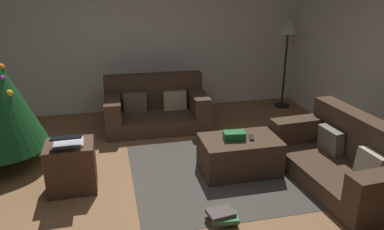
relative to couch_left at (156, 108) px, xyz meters
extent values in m
plane|color=brown|center=(-0.36, -2.25, -0.30)|extent=(6.40, 6.40, 0.00)
cube|color=silver|center=(-0.36, 0.89, 1.00)|extent=(6.40, 0.12, 2.60)
cube|color=#473323|center=(0.00, -0.10, -0.18)|extent=(1.59, 0.95, 0.24)
cube|color=#473323|center=(0.01, 0.23, 0.21)|extent=(1.57, 0.29, 0.55)
cube|color=#473323|center=(0.66, -0.12, 0.10)|extent=(0.27, 0.90, 0.31)
cube|color=#473323|center=(-0.66, -0.08, 0.10)|extent=(0.27, 0.90, 0.31)
cube|color=tan|center=(0.31, 0.02, 0.09)|extent=(0.36, 0.15, 0.31)
cube|color=brown|center=(-0.31, 0.04, 0.09)|extent=(0.38, 0.21, 0.31)
cube|color=#473323|center=(1.79, -2.26, -0.18)|extent=(1.00, 1.79, 0.23)
cube|color=#473323|center=(2.11, -2.24, 0.20)|extent=(0.35, 1.74, 0.53)
cube|color=#473323|center=(1.74, -1.51, 0.08)|extent=(0.90, 0.30, 0.30)
cube|color=#BCB299|center=(1.94, -2.59, 0.08)|extent=(0.16, 0.37, 0.31)
cube|color=#716B5B|center=(1.89, -1.90, 0.08)|extent=(0.17, 0.37, 0.31)
cube|color=#473323|center=(0.78, -1.73, -0.08)|extent=(0.93, 0.60, 0.43)
cube|color=#19662D|center=(0.71, -1.73, 0.18)|extent=(0.27, 0.18, 0.10)
cube|color=black|center=(0.92, -1.75, 0.15)|extent=(0.09, 0.17, 0.02)
cylinder|color=brown|center=(-2.02, -0.95, -0.16)|extent=(0.10, 0.10, 0.27)
sphere|color=#CC33BF|center=(-1.88, -1.04, 0.87)|extent=(0.06, 0.06, 0.06)
sphere|color=yellow|center=(-1.83, -1.08, 0.69)|extent=(0.08, 0.08, 0.08)
sphere|color=orange|center=(-1.90, -0.94, 0.97)|extent=(0.09, 0.09, 0.09)
cube|color=#4C3323|center=(-1.18, -1.69, -0.02)|extent=(0.52, 0.44, 0.55)
cube|color=silver|center=(-1.18, -1.69, 0.27)|extent=(0.32, 0.27, 0.02)
cube|color=black|center=(-1.17, -1.85, 0.40)|extent=(0.32, 0.26, 0.07)
cube|color=#4C423D|center=(0.27, -2.67, -0.27)|extent=(0.31, 0.25, 0.05)
cube|color=#387A47|center=(0.29, -2.70, -0.23)|extent=(0.28, 0.21, 0.04)
cube|color=#4C423D|center=(0.26, -2.67, -0.19)|extent=(0.28, 0.22, 0.04)
cylinder|color=black|center=(2.38, 0.40, -0.28)|extent=(0.28, 0.28, 0.02)
cylinder|color=black|center=(2.38, 0.40, 0.36)|extent=(0.04, 0.04, 1.32)
cone|color=beige|center=(2.38, 0.40, 1.14)|extent=(0.36, 0.36, 0.24)
cube|color=#433E37|center=(0.78, -1.73, -0.29)|extent=(2.60, 2.00, 0.01)
camera|label=1|loc=(-0.71, -5.62, 1.99)|focal=35.31mm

